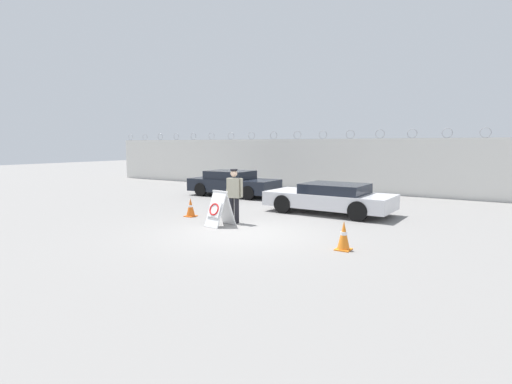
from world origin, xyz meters
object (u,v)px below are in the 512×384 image
Objects in this scene: security_guard at (234,193)px; traffic_cone_mid at (344,236)px; barricade_sign at (219,208)px; parked_car_front_coupe at (233,183)px; traffic_cone_near at (191,207)px; parked_car_rear_sedan at (330,198)px.

security_guard reaches higher than traffic_cone_mid.
barricade_sign is 0.77m from security_guard.
traffic_cone_mid is 0.16× the size of parked_car_front_coupe.
security_guard is at bearing -56.43° from parked_car_front_coupe.
barricade_sign is 0.25× the size of parked_car_front_coupe.
barricade_sign is 1.99m from traffic_cone_near.
security_guard reaches higher than parked_car_front_coupe.
traffic_cone_near is 0.14× the size of parked_car_rear_sedan.
security_guard is at bearing 162.23° from traffic_cone_mid.
parked_car_front_coupe reaches higher than traffic_cone_near.
parked_car_front_coupe reaches higher than barricade_sign.
parked_car_front_coupe reaches higher than parked_car_rear_sedan.
traffic_cone_near is 5.74m from parked_car_front_coupe.
barricade_sign is 0.24× the size of parked_car_rear_sedan.
traffic_cone_mid is at bearing -13.32° from traffic_cone_near.
barricade_sign is at bearing 64.01° from parked_car_rear_sedan.
traffic_cone_near is at bearing 40.98° from parked_car_rear_sedan.
security_guard is at bearing 61.21° from parked_car_rear_sedan.
barricade_sign is at bearing 170.85° from traffic_cone_mid.
parked_car_rear_sedan is (2.05, 3.95, 0.03)m from barricade_sign.
parked_car_front_coupe is 6.27m from parked_car_rear_sedan.
traffic_cone_mid is 10.56m from parked_car_front_coupe.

